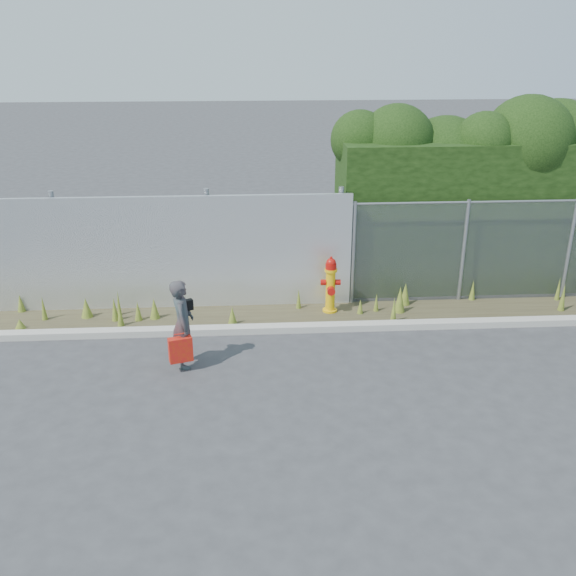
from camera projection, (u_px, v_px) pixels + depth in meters
The scene contains 10 objects.
ground at pixel (313, 382), 9.82m from camera, with size 80.00×80.00×0.00m, color #37373A.
curb at pixel (303, 328), 11.46m from camera, with size 16.00×0.22×0.12m, color #AFAA9E.
weed_strip at pixel (328, 308), 12.11m from camera, with size 16.00×1.34×0.55m.
corrugated_fence at pixel (126, 254), 11.99m from camera, with size 8.50×0.21×2.30m.
chainlink_fence at pixel (517, 250), 12.44m from camera, with size 6.50×0.07×2.05m.
hedge at pixel (516, 182), 13.01m from camera, with size 7.49×2.11×3.85m.
fire_hydrant at pixel (330, 286), 12.03m from camera, with size 0.37×0.33×1.12m.
woman at pixel (183, 324), 10.06m from camera, with size 0.53×0.35×1.46m, color #0E5859.
red_tote_bag at pixel (181, 349), 9.99m from camera, with size 0.37×0.14×0.48m.
black_shoulder_bag at pixel (186, 305), 10.07m from camera, with size 0.23×0.09×0.17m.
Camera 1 is at (-0.91, -8.50, 5.06)m, focal length 40.00 mm.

